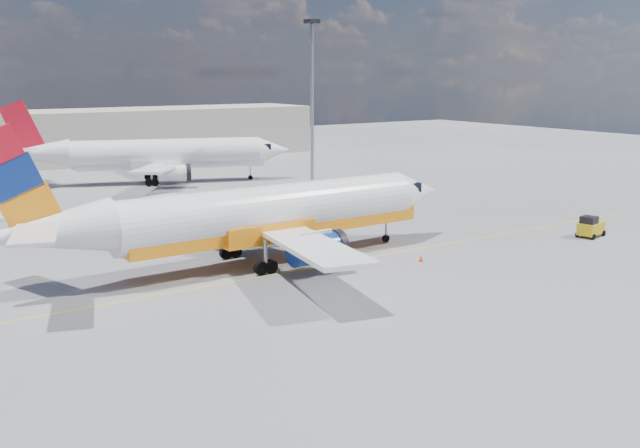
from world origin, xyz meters
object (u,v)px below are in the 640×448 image
main_jet (259,215)px  gse_tug (591,227)px  second_jet (158,155)px  traffic_cone (421,259)px

main_jet → gse_tug: main_jet is taller
second_jet → traffic_cone: second_jet is taller
main_jet → traffic_cone: size_ratio=61.61×
main_jet → gse_tug: 28.98m
traffic_cone → main_jet: bearing=148.2°
main_jet → traffic_cone: (10.10, -6.26, -3.38)m
main_jet → second_jet: 42.23m
gse_tug → traffic_cone: (-17.64, 1.68, -0.59)m
main_jet → gse_tug: bearing=-17.0°
gse_tug → traffic_cone: gse_tug is taller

